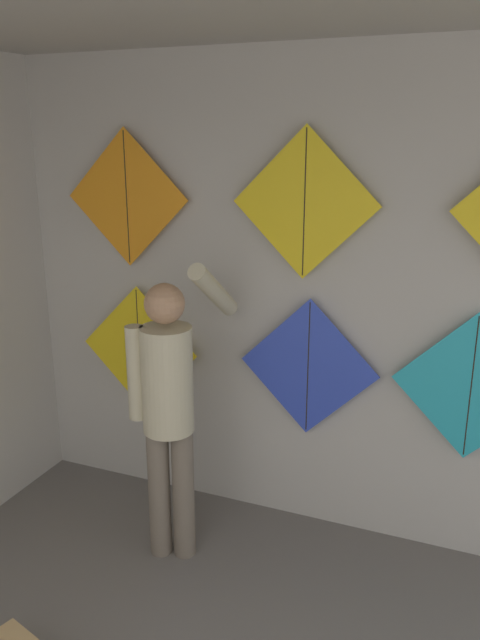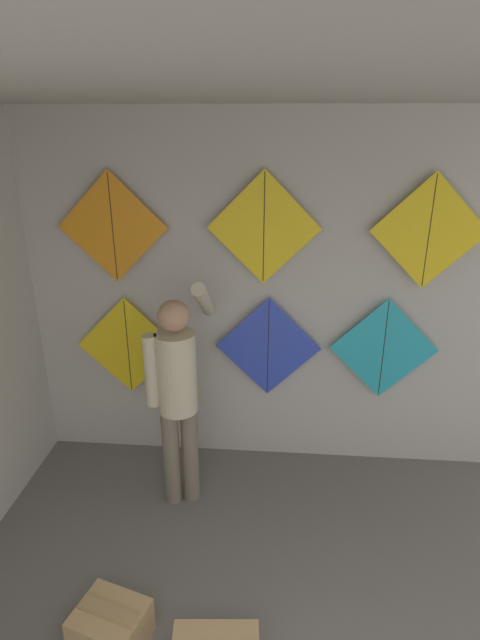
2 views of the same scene
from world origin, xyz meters
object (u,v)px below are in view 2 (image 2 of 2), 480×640
at_px(kite_4, 264,228).
at_px(kite_5, 429,232).
at_px(shopkeeper, 178,386).
at_px(kite_1, 268,347).
at_px(kite_2, 384,349).
at_px(cardboard_box_spare, 111,626).
at_px(kite_0, 128,346).
at_px(kite_3, 113,227).

distance_m(kite_4, kite_5, 1.16).
xyz_separation_m(shopkeeper, kite_5, (1.73, 0.56, 1.00)).
xyz_separation_m(kite_1, kite_2, (0.89, 0.00, 0.02)).
bearing_deg(kite_2, kite_4, 180.00).
distance_m(shopkeeper, cardboard_box_spare, 1.46).
bearing_deg(cardboard_box_spare, shopkeeper, 81.56).
bearing_deg(kite_4, cardboard_box_spare, -113.12).
xyz_separation_m(shopkeeper, kite_1, (0.62, 0.56, 0.07)).
distance_m(shopkeeper, kite_0, 0.76).
xyz_separation_m(kite_0, kite_3, (-0.03, 0.00, 0.96)).
relative_size(kite_2, kite_3, 1.00).
distance_m(cardboard_box_spare, kite_2, 2.59).
relative_size(kite_1, kite_2, 1.00).
height_order(shopkeeper, kite_3, kite_3).
bearing_deg(kite_3, cardboard_box_spare, -77.67).
bearing_deg(kite_5, kite_1, 180.00).
height_order(kite_0, kite_1, kite_1).
distance_m(kite_1, kite_4, 0.94).
height_order(cardboard_box_spare, kite_4, kite_4).
bearing_deg(kite_0, kite_5, 0.00).
bearing_deg(cardboard_box_spare, kite_3, 102.33).
bearing_deg(kite_1, shopkeeper, -137.76).
bearing_deg(cardboard_box_spare, kite_0, 101.25).
relative_size(kite_0, kite_4, 1.00).
xyz_separation_m(shopkeeper, kite_4, (0.57, 0.56, 1.01)).
xyz_separation_m(kite_1, kite_4, (-0.05, 0.00, 0.94)).
distance_m(shopkeeper, kite_5, 2.07).
distance_m(cardboard_box_spare, kite_3, 2.56).
relative_size(shopkeeper, kite_0, 2.06).
relative_size(kite_1, kite_4, 1.00).
distance_m(shopkeeper, kite_1, 0.83).
xyz_separation_m(shopkeeper, kite_3, (-0.55, 0.56, 1.00)).
relative_size(shopkeeper, kite_3, 2.06).
bearing_deg(kite_4, kite_1, 0.00).
relative_size(cardboard_box_spare, kite_3, 0.53).
xyz_separation_m(kite_0, kite_1, (1.13, 0.00, 0.03)).
height_order(kite_1, kite_4, kite_4).
distance_m(kite_3, kite_5, 2.28).
xyz_separation_m(kite_1, kite_5, (1.11, 0.00, 0.93)).
bearing_deg(shopkeeper, kite_1, 26.10).
bearing_deg(kite_5, cardboard_box_spare, -137.69).
bearing_deg(kite_0, kite_2, 0.00).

